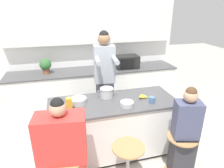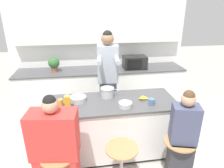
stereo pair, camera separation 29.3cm
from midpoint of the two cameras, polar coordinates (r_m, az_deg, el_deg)
The scene contains 18 objects.
ground_plane at distance 3.48m, azimuth -2.20°, elevation -18.56°, with size 16.00×16.00×0.00m, color #B2ADA3.
wall_back at distance 4.57m, azimuth -7.93°, elevation 12.70°, with size 3.95×0.22×2.70m.
back_counter at distance 4.55m, azimuth -6.69°, elevation -1.47°, with size 3.66×0.68×0.92m.
kitchen_island at distance 3.20m, azimuth -2.32°, elevation -12.27°, with size 1.90×0.76×0.91m.
bar_stool_center at distance 2.73m, azimuth 1.23°, elevation -21.87°, with size 0.41×0.41×0.63m.
bar_stool_rightmost at distance 2.98m, azimuth 16.16°, elevation -18.39°, with size 0.41×0.41×0.63m.
person_cooking at distance 3.49m, azimuth -4.50°, elevation -0.10°, with size 0.40×0.60×1.87m.
person_wrapped_blanket at distance 2.50m, azimuth -17.26°, elevation -19.43°, with size 0.57×0.36×1.39m.
person_seated_near at distance 2.85m, azimuth 17.07°, elevation -14.47°, with size 0.37×0.33×1.34m.
cooking_pot at distance 3.08m, azimuth -4.27°, elevation -2.53°, with size 0.30×0.21×0.15m.
fruit_bowl at distance 2.97m, azimuth -12.40°, elevation -4.73°, with size 0.24×0.24×0.08m.
mixing_bowl_steel at distance 2.83m, azimuth 1.33°, elevation -5.77°, with size 0.19×0.19×0.07m.
coffee_cup_near at distance 2.95m, azimuth 8.53°, elevation -4.54°, with size 0.12×0.09×0.09m.
coffee_cup_far at distance 2.88m, azimuth -17.19°, elevation -5.88°, with size 0.10×0.07×0.10m.
banana_bunch at distance 3.08m, azimuth 6.05°, elevation -3.67°, with size 0.17×0.12×0.05m.
juice_carton at distance 2.77m, azimuth -15.14°, elevation -5.74°, with size 0.07×0.07×0.20m.
microwave at distance 4.46m, azimuth 2.42°, elevation 6.33°, with size 0.50×0.33×0.28m.
potted_plant at distance 4.33m, azimuth -20.35°, elevation 4.99°, with size 0.23×0.23×0.31m.
Camera 1 is at (-0.71, -2.56, 2.26)m, focal length 32.00 mm.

